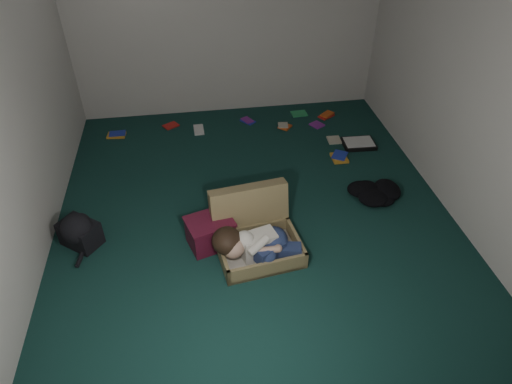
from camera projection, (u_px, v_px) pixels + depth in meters
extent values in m
plane|color=#123630|center=(254.00, 209.00, 4.78)|extent=(4.50, 4.50, 0.00)
plane|color=silver|center=(227.00, 16.00, 5.72)|extent=(4.50, 0.00, 4.50)
plane|color=silver|center=(322.00, 301.00, 2.23)|extent=(4.50, 0.00, 4.50)
plane|color=silver|center=(12.00, 113.00, 3.73)|extent=(0.00, 4.50, 4.50)
plane|color=silver|center=(467.00, 81.00, 4.22)|extent=(0.00, 4.50, 4.50)
cube|color=olive|center=(260.00, 250.00, 4.20)|extent=(0.81, 0.63, 0.17)
cube|color=beige|center=(260.00, 253.00, 4.22)|extent=(0.74, 0.56, 0.02)
cube|color=olive|center=(249.00, 211.00, 4.35)|extent=(0.77, 0.33, 0.55)
cube|color=white|center=(258.00, 244.00, 4.12)|extent=(0.36, 0.26, 0.23)
sphere|color=tan|center=(233.00, 247.00, 4.00)|extent=(0.20, 0.20, 0.20)
ellipsoid|color=black|center=(227.00, 241.00, 4.01)|extent=(0.27, 0.28, 0.23)
ellipsoid|color=navy|center=(275.00, 240.00, 4.16)|extent=(0.24, 0.28, 0.23)
cube|color=navy|center=(270.00, 252.00, 4.06)|extent=(0.31, 0.26, 0.15)
cube|color=navy|center=(287.00, 251.00, 4.11)|extent=(0.27, 0.17, 0.12)
sphere|color=white|center=(296.00, 248.00, 4.17)|extent=(0.12, 0.12, 0.12)
sphere|color=white|center=(299.00, 254.00, 4.12)|extent=(0.11, 0.11, 0.11)
cylinder|color=tan|center=(269.00, 250.00, 4.00)|extent=(0.20, 0.09, 0.07)
cube|color=#551126|center=(210.00, 233.00, 4.30)|extent=(0.48, 0.42, 0.27)
cube|color=#551126|center=(209.00, 222.00, 4.21)|extent=(0.50, 0.44, 0.02)
cube|color=black|center=(359.00, 144.00, 5.75)|extent=(0.41, 0.31, 0.05)
cube|color=white|center=(359.00, 142.00, 5.73)|extent=(0.37, 0.27, 0.01)
cube|color=gold|center=(116.00, 135.00, 5.94)|extent=(0.19, 0.14, 0.02)
cube|color=red|center=(171.00, 125.00, 6.14)|extent=(0.24, 0.23, 0.02)
cube|color=white|center=(199.00, 130.00, 6.05)|extent=(0.19, 0.22, 0.02)
cube|color=#2033AF|center=(248.00, 121.00, 6.23)|extent=(0.20, 0.23, 0.02)
cube|color=#D95419|center=(285.00, 127.00, 6.11)|extent=(0.24, 0.22, 0.02)
cube|color=#2B9F57|center=(299.00, 114.00, 6.40)|extent=(0.20, 0.16, 0.02)
cube|color=#832491|center=(317.00, 125.00, 6.15)|extent=(0.24, 0.24, 0.02)
cube|color=beige|center=(334.00, 140.00, 5.84)|extent=(0.18, 0.22, 0.02)
cube|color=gold|center=(339.00, 158.00, 5.52)|extent=(0.21, 0.24, 0.02)
cube|color=red|center=(326.00, 116.00, 6.35)|extent=(0.24, 0.22, 0.02)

